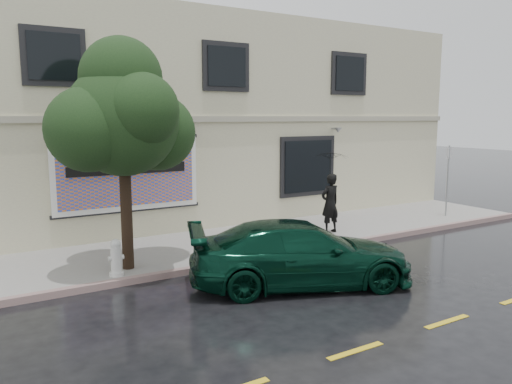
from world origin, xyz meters
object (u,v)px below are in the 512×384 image
car (301,254)px  street_tree (123,121)px  pedestrian (330,203)px  fire_hydrant (116,258)px

car → street_tree: 4.97m
car → pedestrian: (3.38, 3.11, 0.35)m
pedestrian → street_tree: 6.89m
pedestrian → car: bearing=39.4°
street_tree → fire_hydrant: (-0.39, -0.40, -3.03)m
car → fire_hydrant: bearing=77.3°
pedestrian → fire_hydrant: size_ratio=2.17×
pedestrian → street_tree: (-6.40, -0.41, 2.52)m
pedestrian → fire_hydrant: bearing=3.6°
street_tree → fire_hydrant: size_ratio=5.66×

